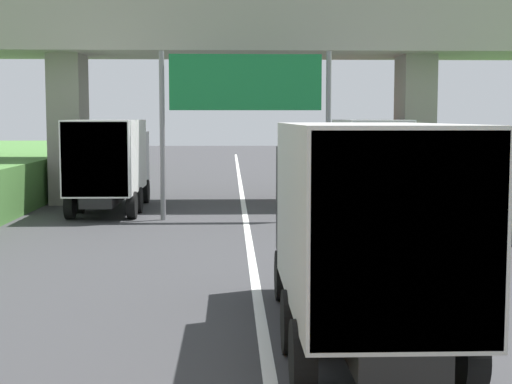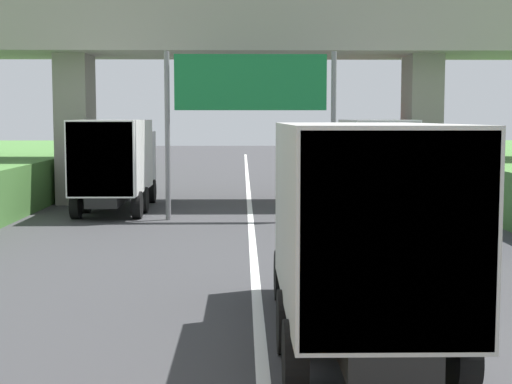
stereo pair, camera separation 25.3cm
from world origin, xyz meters
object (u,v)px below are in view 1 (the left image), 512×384
overhead_highway_sign (246,95)px  truck_black (358,220)px  truck_silver (111,160)px  car_blue (426,214)px  truck_red (366,158)px

overhead_highway_sign → truck_black: (1.46, -14.57, -2.37)m
truck_silver → car_blue: truck_silver is taller
overhead_highway_sign → truck_black: bearing=-84.3°
truck_red → truck_silver: bearing=-172.5°
truck_red → truck_black: bearing=-100.5°
truck_red → car_blue: 9.31m
overhead_highway_sign → truck_black: overhead_highway_sign is taller
car_blue → truck_black: bearing=-110.6°
overhead_highway_sign → car_blue: overhead_highway_sign is taller
truck_black → truck_silver: (-6.49, 17.16, 0.00)m
overhead_highway_sign → car_blue: size_ratio=1.43×
truck_black → truck_red: bearing=79.5°
truck_red → truck_black: same height
truck_red → truck_silver: size_ratio=1.00×
overhead_highway_sign → truck_black: 14.83m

